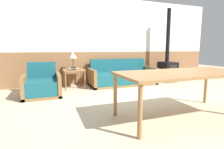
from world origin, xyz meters
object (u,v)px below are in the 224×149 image
dining_table (182,76)px  wood_stove (168,65)px  couch (123,77)px  armchair (42,86)px  table_lamp (73,56)px  side_table (74,72)px

dining_table → wood_stove: wood_stove is taller
dining_table → couch: bearing=87.1°
wood_stove → armchair: bearing=-173.1°
couch → wood_stove: size_ratio=0.84×
couch → dining_table: (-0.14, -2.69, 0.44)m
couch → armchair: couch is taller
couch → dining_table: size_ratio=0.96×
dining_table → wood_stove: 3.19m
couch → wood_stove: wood_stove is taller
table_lamp → wood_stove: size_ratio=0.20×
table_lamp → side_table: bearing=-93.8°
armchair → table_lamp: table_lamp is taller
couch → side_table: size_ratio=3.50×
wood_stove → dining_table: bearing=-123.8°
couch → side_table: couch is taller
dining_table → wood_stove: (1.78, 2.65, -0.12)m
side_table → dining_table: 3.07m
couch → wood_stove: 1.67m
couch → armchair: (-2.31, -0.52, -0.00)m
side_table → wood_stove: size_ratio=0.24×
armchair → wood_stove: bearing=-9.0°
armchair → dining_table: armchair is taller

